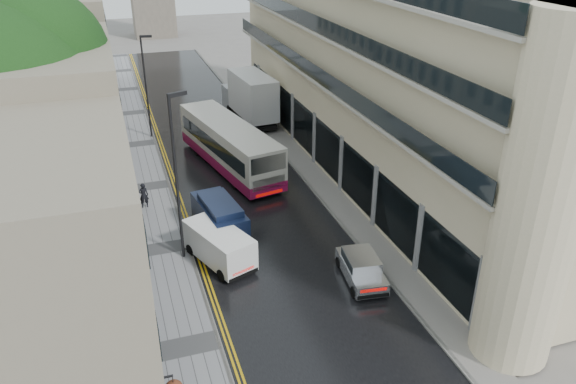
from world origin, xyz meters
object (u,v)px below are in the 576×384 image
tree_far (37,85)px  white_van (221,264)px  pedestrian (144,195)px  lamp_post_near (177,181)px  cream_bus (233,166)px  navy_van (215,234)px  silver_hatchback (355,284)px  lamp_post_far (146,88)px  white_lorry (245,105)px  tree_near (8,141)px

tree_far → white_van: 20.45m
pedestrian → lamp_post_near: lamp_post_near is taller
tree_far → lamp_post_near: bearing=-64.2°
tree_far → cream_bus: bearing=-32.3°
cream_bus → pedestrian: (-6.00, -1.08, -0.74)m
white_van → navy_van: 2.68m
silver_hatchback → lamp_post_near: bearing=147.6°
silver_hatchback → lamp_post_far: bearing=112.6°
cream_bus → lamp_post_near: size_ratio=1.36×
tree_far → cream_bus: size_ratio=1.02×
cream_bus → tree_far: bearing=136.1°
white_lorry → lamp_post_far: 8.17m
cream_bus → lamp_post_far: (-4.29, 11.66, 2.54)m
cream_bus → silver_hatchback: bearing=-90.0°
white_lorry → navy_van: (-6.40, -18.54, -1.01)m
tree_far → silver_hatchback: tree_far is taller
tree_far → silver_hatchback: bearing=-55.2°
lamp_post_far → white_lorry: bearing=3.1°
tree_far → white_lorry: bearing=12.7°
tree_near → pedestrian: 9.65m
pedestrian → lamp_post_far: bearing=-100.5°
tree_far → navy_van: size_ratio=2.64×
white_van → navy_van: bearing=64.2°
tree_near → navy_van: bearing=-12.5°
silver_hatchback → lamp_post_far: (-7.08, 25.22, 3.50)m
white_lorry → silver_hatchback: bearing=-97.4°
lamp_post_far → lamp_post_near: bearing=-82.4°
silver_hatchback → lamp_post_near: lamp_post_near is taller
cream_bus → navy_van: bearing=-121.8°
silver_hatchback → white_van: size_ratio=0.86×
tree_near → lamp_post_far: (7.80, 17.21, -2.72)m
white_lorry → white_van: white_lorry is taller
cream_bus → lamp_post_far: size_ratio=1.49×
navy_van → lamp_post_near: size_ratio=0.53×
tree_near → navy_van: size_ratio=2.94×
white_lorry → navy_van: bearing=-114.5°
navy_van → pedestrian: size_ratio=2.86×
silver_hatchback → navy_van: (-5.59, 5.95, 0.49)m
silver_hatchback → pedestrian: size_ratio=2.30×
lamp_post_far → tree_far: bearing=-142.3°
lamp_post_near → tree_far: bearing=95.9°
silver_hatchback → lamp_post_near: (-7.34, 6.01, 3.87)m
white_lorry → silver_hatchback: 24.55m
white_lorry → pedestrian: (-9.60, -12.01, -1.29)m
lamp_post_far → cream_bus: bearing=-61.4°
tree_far → lamp_post_far: tree_far is taller
cream_bus → lamp_post_near: 9.28m
silver_hatchback → white_van: (-5.81, 3.29, 0.28)m
white_van → pedestrian: white_van is taller
tree_near → lamp_post_near: (7.55, -2.00, -2.34)m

